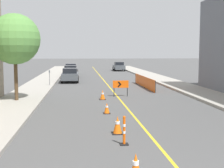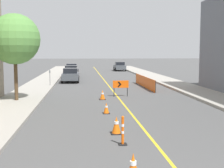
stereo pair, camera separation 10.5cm
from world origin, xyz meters
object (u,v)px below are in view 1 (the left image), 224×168
traffic_cone_nearest (136,167)px  parked_car_opposite_side (119,66)px  delineator_post_front (124,132)px  arrow_barricade_primary (121,85)px  parked_car_curb_mid (71,71)px  traffic_cone_fourth (103,95)px  traffic_cone_third (107,108)px  parked_car_curb_near (70,75)px  parked_car_curb_far (71,69)px  traffic_cone_second (118,125)px  parking_meter_near_curb (49,75)px  street_tree_left_near (15,39)px

traffic_cone_nearest → parked_car_opposite_side: 47.95m
traffic_cone_nearest → delineator_post_front: delineator_post_front is taller
arrow_barricade_primary → parked_car_curb_mid: parked_car_curb_mid is taller
parked_car_curb_mid → parked_car_opposite_side: 16.06m
parked_car_opposite_side → traffic_cone_fourth: bearing=-99.4°
traffic_cone_third → parked_car_curb_near: bearing=98.0°
parked_car_curb_far → parked_car_opposite_side: same height
traffic_cone_third → parked_car_curb_mid: size_ratio=0.14×
traffic_cone_second → traffic_cone_fourth: traffic_cone_second is taller
traffic_cone_third → traffic_cone_fourth: (0.14, 5.10, 0.04)m
traffic_cone_nearest → parked_car_curb_mid: (-2.69, 33.81, 0.43)m
traffic_cone_second → parking_meter_near_curb: 18.57m
traffic_cone_fourth → arrow_barricade_primary: size_ratio=0.57×
traffic_cone_third → traffic_cone_nearest: bearing=-90.0°
traffic_cone_nearest → arrow_barricade_primary: arrow_barricade_primary is taller
traffic_cone_fourth → street_tree_left_near: bearing=-172.4°
traffic_cone_fourth → parked_car_opposite_side: 33.90m
parking_meter_near_curb → traffic_cone_nearest: bearing=-79.0°
parked_car_curb_mid → street_tree_left_near: size_ratio=0.75×
parked_car_opposite_side → parking_meter_near_curb: (-9.92, -24.88, 0.41)m
traffic_cone_fourth → parked_car_curb_near: parked_car_curb_near is taller
traffic_cone_fourth → arrow_barricade_primary: (1.50, 1.43, 0.55)m
delineator_post_front → parked_car_curb_mid: 30.76m
traffic_cone_fourth → parking_meter_near_curb: size_ratio=0.48×
delineator_post_front → arrow_barricade_primary: arrow_barricade_primary is taller
parked_car_opposite_side → parking_meter_near_curb: bearing=-112.1°
traffic_cone_nearest → delineator_post_front: 3.19m
street_tree_left_near → parked_car_curb_mid: bearing=81.5°
traffic_cone_second → parked_car_curb_mid: (-2.77, 29.06, 0.43)m
delineator_post_front → traffic_cone_third: bearing=91.4°
parked_car_opposite_side → parking_meter_near_curb: 26.79m
parked_car_curb_mid → parking_meter_near_curb: bearing=-97.1°
traffic_cone_third → parked_car_opposite_side: 38.96m
traffic_cone_second → parked_car_curb_mid: bearing=95.5°
parked_car_curb_near → parked_car_opposite_side: same height
traffic_cone_fourth → street_tree_left_near: size_ratio=0.12×
parked_car_curb_mid → street_tree_left_near: bearing=-96.7°
parked_car_curb_far → parking_meter_near_curb: 17.89m
traffic_cone_nearest → street_tree_left_near: bearing=113.2°
traffic_cone_nearest → parked_car_curb_mid: parked_car_curb_mid is taller
traffic_cone_nearest → parked_car_curb_near: (-2.58, 27.38, 0.43)m
traffic_cone_fourth → parked_car_curb_far: (-3.00, 26.40, 0.45)m
arrow_barricade_primary → parking_meter_near_curb: (-6.06, 7.16, 0.32)m
traffic_cone_second → delineator_post_front: size_ratio=0.69×
traffic_cone_fourth → parked_car_opposite_side: (5.36, 33.47, 0.45)m
traffic_cone_nearest → traffic_cone_second: bearing=89.0°
arrow_barricade_primary → parked_car_curb_mid: (-4.32, 18.22, -0.09)m
traffic_cone_nearest → traffic_cone_second: size_ratio=1.00×
street_tree_left_near → parked_car_curb_far: bearing=84.0°
traffic_cone_third → parked_car_curb_mid: parked_car_curb_mid is taller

